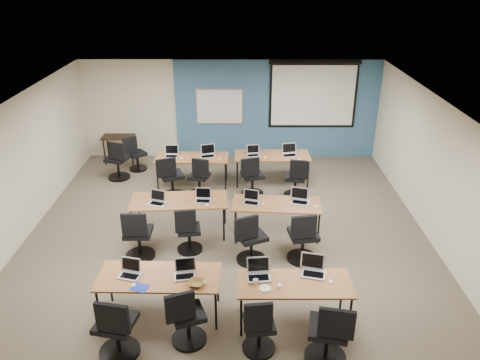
{
  "coord_description": "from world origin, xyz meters",
  "views": [
    {
      "loc": [
        0.27,
        -7.83,
        4.98
      ],
      "look_at": [
        0.26,
        0.4,
        1.15
      ],
      "focal_mm": 35.0,
      "sensor_mm": 36.0,
      "label": 1
    }
  ],
  "objects_px": {
    "laptop_4": "(157,200)",
    "spare_chair_b": "(118,163)",
    "task_chair_8": "(171,180)",
    "laptop_11": "(289,152)",
    "laptop_7": "(300,199)",
    "spare_chair_a": "(136,156)",
    "task_chair_1": "(186,321)",
    "task_chair_7": "(303,241)",
    "utility_table": "(119,140)",
    "projector_screen": "(313,91)",
    "task_chair_0": "(116,332)",
    "task_chair_11": "(296,181)",
    "laptop_6": "(251,200)",
    "training_table_front_right": "(294,286)",
    "training_table_back_right": "(272,157)",
    "laptop_5": "(203,198)",
    "task_chair_5": "(188,234)",
    "laptop_10": "(253,153)",
    "training_table_front_left": "(159,278)",
    "task_chair_9": "(200,180)",
    "laptop_3": "(313,269)",
    "task_chair_6": "(250,242)",
    "task_chair_3": "(329,337)",
    "laptop_9": "(208,153)",
    "training_table_mid_right": "(277,206)",
    "laptop_0": "(130,271)",
    "training_table_back_left": "(192,159)",
    "whiteboard": "(220,107)",
    "laptop_1": "(185,272)",
    "training_table_mid_left": "(179,202)",
    "laptop_8": "(171,153)",
    "task_chair_10": "(252,179)",
    "laptop_2": "(259,272)",
    "task_chair_2": "(259,330)",
    "task_chair_4": "(138,238)"
  },
  "relations": [
    {
      "from": "laptop_4",
      "to": "spare_chair_b",
      "type": "relative_size",
      "value": 0.31
    },
    {
      "from": "task_chair_8",
      "to": "laptop_11",
      "type": "relative_size",
      "value": 2.9
    },
    {
      "from": "laptop_7",
      "to": "spare_chair_a",
      "type": "relative_size",
      "value": 0.36
    },
    {
      "from": "task_chair_1",
      "to": "task_chair_7",
      "type": "height_order",
      "value": "task_chair_7"
    },
    {
      "from": "utility_table",
      "to": "projector_screen",
      "type": "bearing_deg",
      "value": 3.45
    },
    {
      "from": "task_chair_0",
      "to": "task_chair_11",
      "type": "xyz_separation_m",
      "value": [
        2.97,
        4.89,
        -0.03
      ]
    },
    {
      "from": "laptop_6",
      "to": "utility_table",
      "type": "height_order",
      "value": "laptop_6"
    },
    {
      "from": "training_table_front_right",
      "to": "training_table_back_right",
      "type": "relative_size",
      "value": 0.92
    },
    {
      "from": "laptop_5",
      "to": "task_chair_5",
      "type": "height_order",
      "value": "laptop_5"
    },
    {
      "from": "task_chair_7",
      "to": "laptop_4",
      "type": "bearing_deg",
      "value": 153.18
    },
    {
      "from": "laptop_10",
      "to": "projector_screen",
      "type": "bearing_deg",
      "value": 34.75
    },
    {
      "from": "training_table_front_left",
      "to": "training_table_front_right",
      "type": "height_order",
      "value": "same"
    },
    {
      "from": "task_chair_0",
      "to": "utility_table",
      "type": "xyz_separation_m",
      "value": [
        -1.6,
        6.98,
        0.22
      ]
    },
    {
      "from": "task_chair_9",
      "to": "laptop_3",
      "type": "bearing_deg",
      "value": -46.81
    },
    {
      "from": "task_chair_5",
      "to": "task_chair_6",
      "type": "xyz_separation_m",
      "value": [
        1.15,
        -0.33,
        0.03
      ]
    },
    {
      "from": "task_chair_6",
      "to": "spare_chair_a",
      "type": "distance_m",
      "value": 5.09
    },
    {
      "from": "spare_chair_a",
      "to": "task_chair_3",
      "type": "bearing_deg",
      "value": -98.14
    },
    {
      "from": "task_chair_8",
      "to": "laptop_9",
      "type": "xyz_separation_m",
      "value": [
        0.81,
        0.76,
        0.37
      ]
    },
    {
      "from": "training_table_mid_right",
      "to": "laptop_3",
      "type": "distance_m",
      "value": 2.27
    },
    {
      "from": "laptop_6",
      "to": "task_chair_8",
      "type": "height_order",
      "value": "task_chair_8"
    },
    {
      "from": "laptop_0",
      "to": "task_chair_11",
      "type": "distance_m",
      "value": 4.98
    },
    {
      "from": "training_table_front_right",
      "to": "task_chair_5",
      "type": "bearing_deg",
      "value": 132.54
    },
    {
      "from": "laptop_9",
      "to": "training_table_back_left",
      "type": "bearing_deg",
      "value": 175.28
    },
    {
      "from": "whiteboard",
      "to": "laptop_3",
      "type": "bearing_deg",
      "value": -75.53
    },
    {
      "from": "laptop_4",
      "to": "laptop_11",
      "type": "distance_m",
      "value": 3.77
    },
    {
      "from": "task_chair_6",
      "to": "laptop_1",
      "type": "bearing_deg",
      "value": -150.37
    },
    {
      "from": "training_table_front_right",
      "to": "training_table_mid_right",
      "type": "bearing_deg",
      "value": 91.86
    },
    {
      "from": "task_chair_3",
      "to": "spare_chair_b",
      "type": "height_order",
      "value": "task_chair_3"
    },
    {
      "from": "training_table_mid_left",
      "to": "task_chair_5",
      "type": "bearing_deg",
      "value": -75.08
    },
    {
      "from": "training_table_mid_left",
      "to": "laptop_8",
      "type": "relative_size",
      "value": 5.83
    },
    {
      "from": "task_chair_9",
      "to": "laptop_10",
      "type": "bearing_deg",
      "value": 45.82
    },
    {
      "from": "task_chair_9",
      "to": "training_table_mid_left",
      "type": "bearing_deg",
      "value": -82.66
    },
    {
      "from": "laptop_1",
      "to": "spare_chair_a",
      "type": "bearing_deg",
      "value": 100.24
    },
    {
      "from": "projector_screen",
      "to": "task_chair_0",
      "type": "bearing_deg",
      "value": -116.16
    },
    {
      "from": "laptop_6",
      "to": "laptop_7",
      "type": "xyz_separation_m",
      "value": [
        0.95,
        0.03,
        0.01
      ]
    },
    {
      "from": "training_table_mid_right",
      "to": "task_chair_10",
      "type": "xyz_separation_m",
      "value": [
        -0.44,
        1.78,
        -0.27
      ]
    },
    {
      "from": "projector_screen",
      "to": "task_chair_7",
      "type": "bearing_deg",
      "value": -99.01
    },
    {
      "from": "task_chair_1",
      "to": "spare_chair_a",
      "type": "xyz_separation_m",
      "value": [
        -1.99,
        6.2,
        -0.02
      ]
    },
    {
      "from": "task_chair_3",
      "to": "task_chair_11",
      "type": "distance_m",
      "value": 4.99
    },
    {
      "from": "laptop_1",
      "to": "laptop_9",
      "type": "xyz_separation_m",
      "value": [
        0.03,
        4.76,
        0.01
      ]
    },
    {
      "from": "laptop_9",
      "to": "laptop_11",
      "type": "bearing_deg",
      "value": -14.62
    },
    {
      "from": "training_table_front_left",
      "to": "training_table_mid_right",
      "type": "distance_m",
      "value": 3.02
    },
    {
      "from": "laptop_0",
      "to": "utility_table",
      "type": "xyz_separation_m",
      "value": [
        -1.63,
        6.1,
        -0.14
      ]
    },
    {
      "from": "task_chair_3",
      "to": "laptop_7",
      "type": "relative_size",
      "value": 3.07
    },
    {
      "from": "training_table_front_left",
      "to": "laptop_2",
      "type": "bearing_deg",
      "value": 1.51
    },
    {
      "from": "spare_chair_a",
      "to": "projector_screen",
      "type": "bearing_deg",
      "value": -27.96
    },
    {
      "from": "task_chair_10",
      "to": "task_chair_5",
      "type": "bearing_deg",
      "value": -134.75
    },
    {
      "from": "task_chair_1",
      "to": "laptop_9",
      "type": "distance_m",
      "value": 5.41
    },
    {
      "from": "training_table_front_right",
      "to": "task_chair_2",
      "type": "relative_size",
      "value": 1.76
    },
    {
      "from": "laptop_4",
      "to": "task_chair_4",
      "type": "height_order",
      "value": "task_chair_4"
    }
  ]
}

